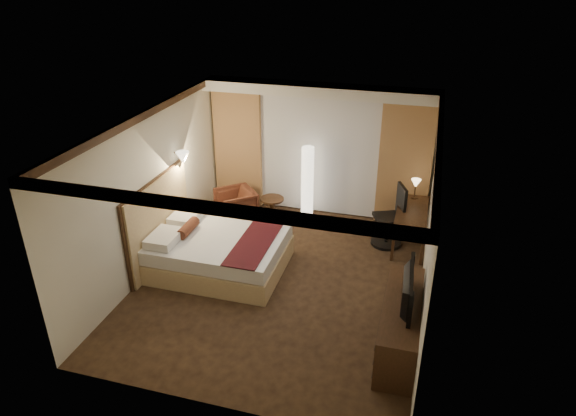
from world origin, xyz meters
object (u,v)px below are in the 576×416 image
(side_table, at_px, (272,210))
(floor_lamp, at_px, (307,184))
(armchair, at_px, (236,204))
(dresser, at_px, (400,324))
(television, at_px, (403,283))
(desk, at_px, (410,228))
(bed, at_px, (220,252))
(office_chair, at_px, (388,216))

(side_table, xyz_separation_m, floor_lamp, (0.64, 0.32, 0.52))
(armchair, relative_size, side_table, 1.42)
(dresser, relative_size, television, 1.76)
(armchair, bearing_deg, desk, 47.34)
(bed, xyz_separation_m, floor_lamp, (0.98, 2.22, 0.46))
(desk, bearing_deg, bed, -151.52)
(side_table, relative_size, television, 0.49)
(side_table, distance_m, floor_lamp, 0.88)
(bed, distance_m, armchair, 1.78)
(desk, distance_m, dresser, 2.81)
(armchair, distance_m, floor_lamp, 1.50)
(floor_lamp, bearing_deg, dresser, -57.63)
(side_table, height_order, floor_lamp, floor_lamp)
(side_table, bearing_deg, floor_lamp, 26.72)
(floor_lamp, relative_size, television, 1.47)
(bed, relative_size, side_table, 4.17)
(office_chair, bearing_deg, television, -103.57)
(office_chair, bearing_deg, bed, -171.16)
(desk, height_order, dresser, desk)
(floor_lamp, bearing_deg, desk, -15.01)
(dresser, height_order, television, television)
(armchair, bearing_deg, floor_lamp, 68.13)
(side_table, height_order, desk, desk)
(floor_lamp, relative_size, office_chair, 1.32)
(office_chair, distance_m, dresser, 2.81)
(bed, height_order, armchair, armchair)
(bed, bearing_deg, office_chair, 31.29)
(bed, xyz_separation_m, side_table, (0.34, 1.90, -0.06))
(bed, distance_m, television, 3.36)
(bed, xyz_separation_m, dresser, (3.11, -1.15, 0.04))
(desk, bearing_deg, dresser, -88.98)
(desk, xyz_separation_m, office_chair, (-0.41, -0.05, 0.21))
(desk, height_order, television, television)
(floor_lamp, bearing_deg, television, -57.99)
(armchair, xyz_separation_m, dresser, (3.49, -2.89, -0.01))
(side_table, relative_size, office_chair, 0.44)
(desk, relative_size, dresser, 0.70)
(armchair, height_order, television, television)
(desk, bearing_deg, armchair, 178.69)
(armchair, xyz_separation_m, desk, (3.44, -0.08, 0.01))
(office_chair, height_order, dresser, office_chair)
(television, bearing_deg, side_table, 39.53)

